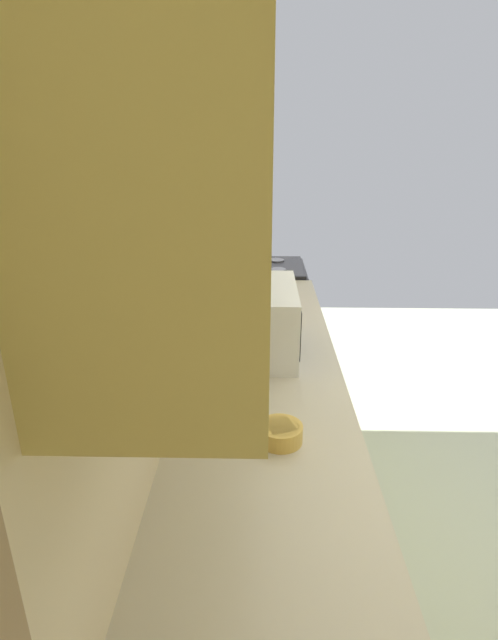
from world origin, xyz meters
The scene contains 7 objects.
wall_back centered at (0.00, 1.55, 1.34)m, with size 4.25×0.12×2.68m, color beige.
counter_run centered at (-0.37, 1.17, 0.46)m, with size 3.38×0.66×0.91m.
upper_cabinets centered at (-0.37, 1.33, 1.78)m, with size 1.87×0.31×0.63m.
oven_range centered at (1.61, 1.17, 0.47)m, with size 0.59×0.64×1.09m.
microwave centered at (0.22, 1.19, 1.06)m, with size 0.52×0.34×0.30m.
bowl centered at (-0.48, 1.12, 0.94)m, with size 0.14×0.14×0.06m.
kettle centered at (0.84, 1.12, 0.97)m, with size 0.15×0.11×0.15m.
Camera 1 is at (-1.81, 1.19, 1.85)m, focal length 27.66 mm.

